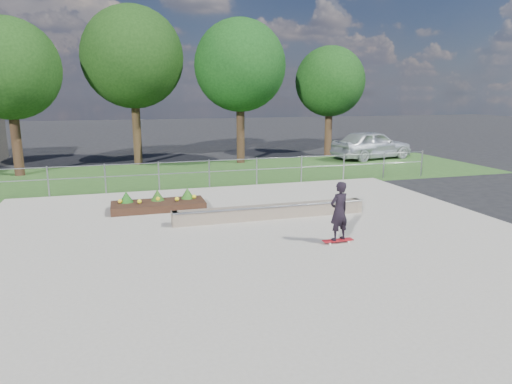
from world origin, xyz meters
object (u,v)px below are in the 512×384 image
(grind_ledge, at_px, (271,212))
(planter_bed, at_px, (158,203))
(parked_car, at_px, (372,145))
(skateboarder, at_px, (339,211))

(grind_ledge, distance_m, planter_bed, 3.85)
(grind_ledge, height_order, parked_car, parked_car)
(planter_bed, relative_size, parked_car, 0.60)
(grind_ledge, bearing_deg, skateboarder, -71.71)
(grind_ledge, bearing_deg, planter_bed, 146.47)
(skateboarder, distance_m, parked_car, 16.34)
(skateboarder, bearing_deg, parked_car, 56.79)
(grind_ledge, xyz_separation_m, planter_bed, (-3.21, 2.13, -0.02))
(planter_bed, xyz_separation_m, skateboarder, (4.11, -4.85, 0.64))
(skateboarder, bearing_deg, grind_ledge, 108.29)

